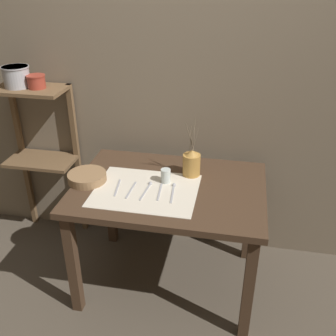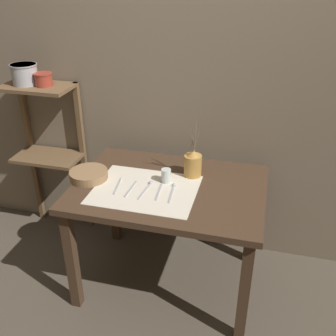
{
  "view_description": "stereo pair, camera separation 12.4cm",
  "coord_description": "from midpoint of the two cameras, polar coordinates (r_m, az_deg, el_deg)",
  "views": [
    {
      "loc": [
        0.38,
        -1.99,
        1.96
      ],
      "look_at": [
        -0.01,
        0.0,
        0.87
      ],
      "focal_mm": 42.0,
      "sensor_mm": 36.0,
      "label": 1
    },
    {
      "loc": [
        0.51,
        -1.96,
        1.96
      ],
      "look_at": [
        -0.01,
        0.0,
        0.87
      ],
      "focal_mm": 42.0,
      "sensor_mm": 36.0,
      "label": 2
    }
  ],
  "objects": [
    {
      "name": "ground_plane",
      "position": [
        2.82,
        1.43,
        -15.9
      ],
      "size": [
        12.0,
        12.0,
        0.0
      ],
      "primitive_type": "plane",
      "color": "brown"
    },
    {
      "name": "stone_wall_back",
      "position": [
        2.64,
        4.4,
        11.42
      ],
      "size": [
        7.0,
        0.06,
        2.4
      ],
      "color": "#7A6B56",
      "rests_on": "ground_plane"
    },
    {
      "name": "wooden_table",
      "position": [
        2.41,
        1.62,
        -4.68
      ],
      "size": [
        1.14,
        0.82,
        0.75
      ],
      "color": "#422D1E",
      "rests_on": "ground_plane"
    },
    {
      "name": "wooden_shelf_unit",
      "position": [
        2.98,
        -15.92,
        4.62
      ],
      "size": [
        0.48,
        0.28,
        1.2
      ],
      "color": "brown",
      "rests_on": "ground_plane"
    },
    {
      "name": "linen_cloth",
      "position": [
        2.32,
        -1.78,
        -3.16
      ],
      "size": [
        0.6,
        0.48,
        0.0
      ],
      "color": "beige",
      "rests_on": "wooden_table"
    },
    {
      "name": "pitcher_with_flowers",
      "position": [
        2.43,
        5.08,
        0.56
      ],
      "size": [
        0.11,
        0.11,
        0.37
      ],
      "color": "#B7843D",
      "rests_on": "wooden_table"
    },
    {
      "name": "wooden_bowl",
      "position": [
        2.46,
        -10.02,
        -0.99
      ],
      "size": [
        0.23,
        0.23,
        0.05
      ],
      "color": "#8E6B47",
      "rests_on": "wooden_table"
    },
    {
      "name": "glass_tumbler_near",
      "position": [
        2.37,
        1.23,
        -1.14
      ],
      "size": [
        0.06,
        0.06,
        0.08
      ],
      "color": "silver",
      "rests_on": "wooden_table"
    },
    {
      "name": "fork_inner",
      "position": [
        2.35,
        -5.85,
        -2.65
      ],
      "size": [
        0.04,
        0.19,
        0.0
      ],
      "color": "#A8A8AD",
      "rests_on": "wooden_table"
    },
    {
      "name": "knife_center",
      "position": [
        2.32,
        -3.92,
        -3.05
      ],
      "size": [
        0.02,
        0.19,
        0.0
      ],
      "color": "#A8A8AD",
      "rests_on": "wooden_table"
    },
    {
      "name": "spoon_inner",
      "position": [
        2.34,
        -1.38,
        -2.67
      ],
      "size": [
        0.04,
        0.2,
        0.02
      ],
      "color": "#A8A8AD",
      "rests_on": "wooden_table"
    },
    {
      "name": "fork_outer",
      "position": [
        2.29,
        0.22,
        -3.47
      ],
      "size": [
        0.03,
        0.19,
        0.0
      ],
      "color": "#A8A8AD",
      "rests_on": "wooden_table"
    },
    {
      "name": "spoon_outer",
      "position": [
        2.31,
        2.25,
        -3.08
      ],
      "size": [
        0.03,
        0.2,
        0.02
      ],
      "color": "#A8A8AD",
      "rests_on": "wooden_table"
    },
    {
      "name": "metal_pot_large",
      "position": [
        2.85,
        -18.91,
        12.8
      ],
      "size": [
        0.18,
        0.18,
        0.14
      ],
      "color": "#A8A8AD",
      "rests_on": "wooden_shelf_unit"
    },
    {
      "name": "metal_pot_small",
      "position": [
        2.78,
        -16.39,
        12.29
      ],
      "size": [
        0.12,
        0.12,
        0.09
      ],
      "color": "#9E3828",
      "rests_on": "wooden_shelf_unit"
    }
  ]
}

